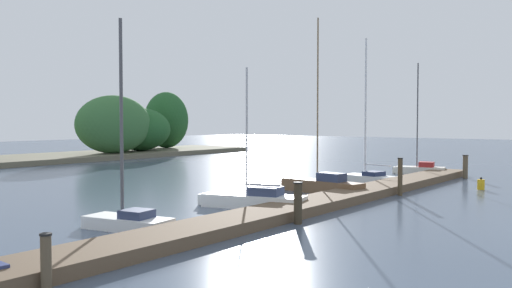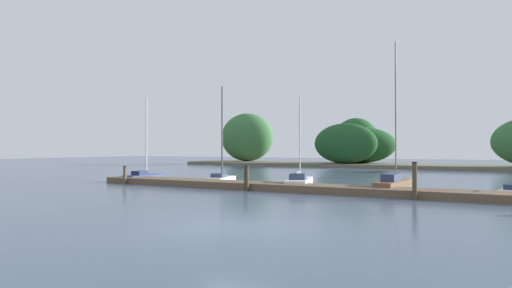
# 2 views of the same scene
# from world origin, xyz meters

# --- Properties ---
(ground) EXTENTS (160.00, 160.00, 0.00)m
(ground) POSITION_xyz_m (0.00, 0.00, 0.00)
(ground) COLOR #425166
(dock_pier) EXTENTS (29.18, 1.80, 0.35)m
(dock_pier) POSITION_xyz_m (0.00, 9.67, 0.17)
(dock_pier) COLOR brown
(dock_pier) RESTS_ON ground
(far_shore) EXTENTS (55.88, 8.00, 7.19)m
(far_shore) POSITION_xyz_m (-2.20, 39.52, 2.68)
(far_shore) COLOR #66604C
(far_shore) RESTS_ON ground
(sailboat_0) EXTENTS (1.29, 3.10, 5.74)m
(sailboat_0) POSITION_xyz_m (-13.47, 11.06, 0.34)
(sailboat_0) COLOR navy
(sailboat_0) RESTS_ON ground
(sailboat_1) EXTENTS (1.47, 3.02, 6.25)m
(sailboat_1) POSITION_xyz_m (-7.97, 12.12, 0.36)
(sailboat_1) COLOR white
(sailboat_1) RESTS_ON ground
(sailboat_2) EXTENTS (2.02, 4.21, 5.20)m
(sailboat_2) POSITION_xyz_m (-2.40, 11.65, 0.32)
(sailboat_2) COLOR white
(sailboat_2) RESTS_ON ground
(sailboat_3) EXTENTS (1.50, 4.35, 7.79)m
(sailboat_3) POSITION_xyz_m (2.80, 11.72, 0.39)
(sailboat_3) COLOR brown
(sailboat_3) RESTS_ON ground
(mooring_piling_0) EXTENTS (0.24, 0.24, 1.11)m
(mooring_piling_0) POSITION_xyz_m (-12.85, 8.62, 0.56)
(mooring_piling_0) COLOR brown
(mooring_piling_0) RESTS_ON ground
(mooring_piling_1) EXTENTS (0.30, 0.30, 1.32)m
(mooring_piling_1) POSITION_xyz_m (-4.14, 8.50, 0.67)
(mooring_piling_1) COLOR #3D3323
(mooring_piling_1) RESTS_ON ground
(mooring_piling_2) EXTENTS (0.23, 0.23, 1.64)m
(mooring_piling_2) POSITION_xyz_m (4.08, 8.53, 0.82)
(mooring_piling_2) COLOR #4C3D28
(mooring_piling_2) RESTS_ON ground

